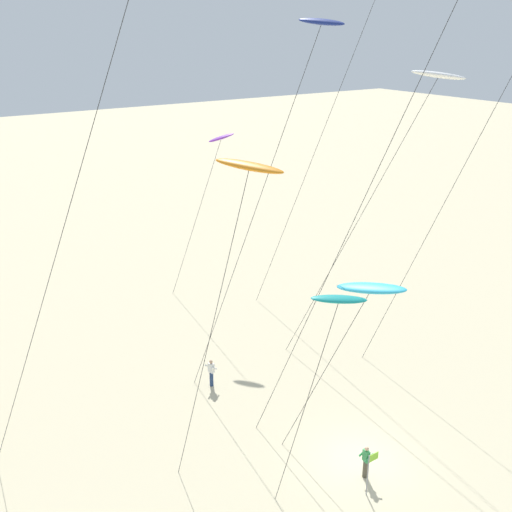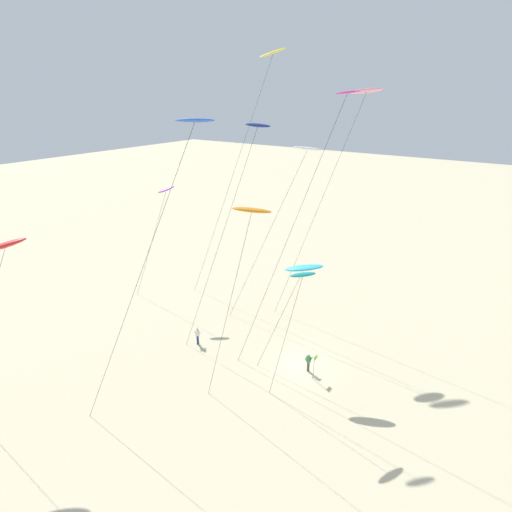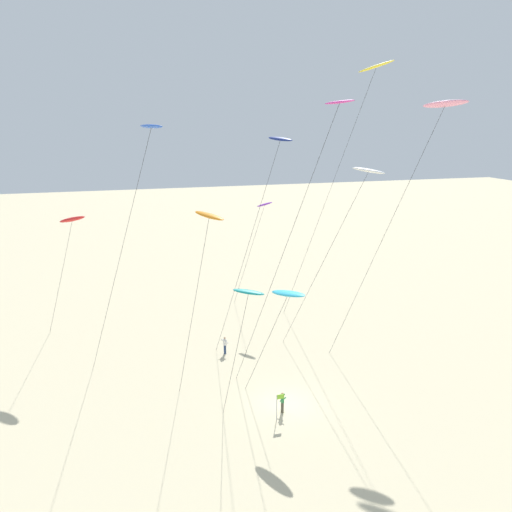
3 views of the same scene
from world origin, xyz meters
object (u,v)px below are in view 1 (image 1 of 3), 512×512
object	(u,v)px
kite_teal	(338,302)
kite_orange	(248,170)
kite_flyer_nearest	(211,372)
marker_flag	(371,466)
kite_navy	(318,31)
kite_white	(437,78)
kite_cyan	(371,289)
kite_flyer_middle	(366,461)
kite_blue	(126,5)
kite_purple	(220,141)

from	to	relation	value
kite_teal	kite_orange	bearing A→B (deg)	123.07
kite_teal	kite_flyer_nearest	world-z (taller)	kite_teal
kite_teal	marker_flag	world-z (taller)	kite_teal
kite_navy	kite_white	size ratio (longest dim) A/B	1.14
kite_cyan	kite_flyer_nearest	world-z (taller)	kite_cyan
kite_flyer_middle	kite_teal	bearing A→B (deg)	-168.46
kite_teal	kite_cyan	bearing A→B (deg)	26.92
kite_navy	kite_flyer_nearest	size ratio (longest dim) A/B	11.86
kite_navy	kite_flyer_middle	distance (m)	19.38
kite_cyan	kite_blue	world-z (taller)	kite_blue
kite_white	kite_flyer_middle	world-z (taller)	kite_white
kite_cyan	kite_white	bearing A→B (deg)	28.79
kite_flyer_nearest	marker_flag	distance (m)	11.41
kite_orange	kite_teal	xyz separation A→B (m)	(1.97, -3.03, -4.66)
kite_white	kite_flyer_middle	xyz separation A→B (m)	(-8.96, -5.72, -15.99)
kite_navy	marker_flag	bearing A→B (deg)	-106.61
kite_cyan	kite_navy	distance (m)	11.56
kite_white	kite_orange	distance (m)	14.22
kite_orange	kite_teal	size ratio (longest dim) A/B	1.47
kite_navy	kite_white	xyz separation A→B (m)	(7.37, -0.68, -2.24)
kite_orange	marker_flag	world-z (taller)	kite_orange
kite_flyer_middle	marker_flag	xyz separation A→B (m)	(-0.57, -0.86, 0.60)
kite_cyan	kite_flyer_middle	xyz separation A→B (m)	(-0.70, -1.17, -7.95)
kite_purple	kite_cyan	size ratio (longest dim) A/B	1.36
kite_teal	kite_flyer_nearest	bearing A→B (deg)	86.77
kite_purple	kite_flyer_nearest	size ratio (longest dim) A/B	7.53
kite_blue	kite_flyer_middle	size ratio (longest dim) A/B	12.38
kite_orange	kite_blue	world-z (taller)	kite_blue
kite_navy	kite_flyer_nearest	distance (m)	19.03
kite_cyan	kite_navy	bearing A→B (deg)	80.26
kite_navy	kite_orange	xyz separation A→B (m)	(-6.27, -3.91, -4.66)
kite_orange	kite_flyer_nearest	distance (m)	15.94
kite_navy	kite_flyer_middle	size ratio (longest dim) A/B	11.86
kite_flyer_middle	marker_flag	size ratio (longest dim) A/B	0.80
kite_flyer_nearest	kite_flyer_middle	bearing A→B (deg)	-78.68
kite_purple	kite_teal	distance (m)	22.02
kite_cyan	kite_navy	xyz separation A→B (m)	(0.90, 5.22, 10.28)
kite_white	marker_flag	world-z (taller)	kite_white
kite_cyan	kite_teal	world-z (taller)	kite_teal
kite_flyer_nearest	kite_blue	bearing A→B (deg)	-134.78
kite_flyer_middle	marker_flag	bearing A→B (deg)	-123.64
kite_cyan	kite_orange	size ratio (longest dim) A/B	0.62
kite_cyan	kite_blue	xyz separation A→B (m)	(-8.93, 3.05, 11.15)
kite_white	kite_cyan	bearing A→B (deg)	-151.21
marker_flag	kite_navy	bearing A→B (deg)	73.39
kite_white	kite_flyer_middle	size ratio (longest dim) A/B	10.40
kite_cyan	kite_teal	size ratio (longest dim) A/B	0.91
kite_cyan	kite_teal	bearing A→B (deg)	-153.08
kite_purple	kite_navy	bearing A→B (deg)	-102.12
kite_navy	marker_flag	world-z (taller)	kite_navy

